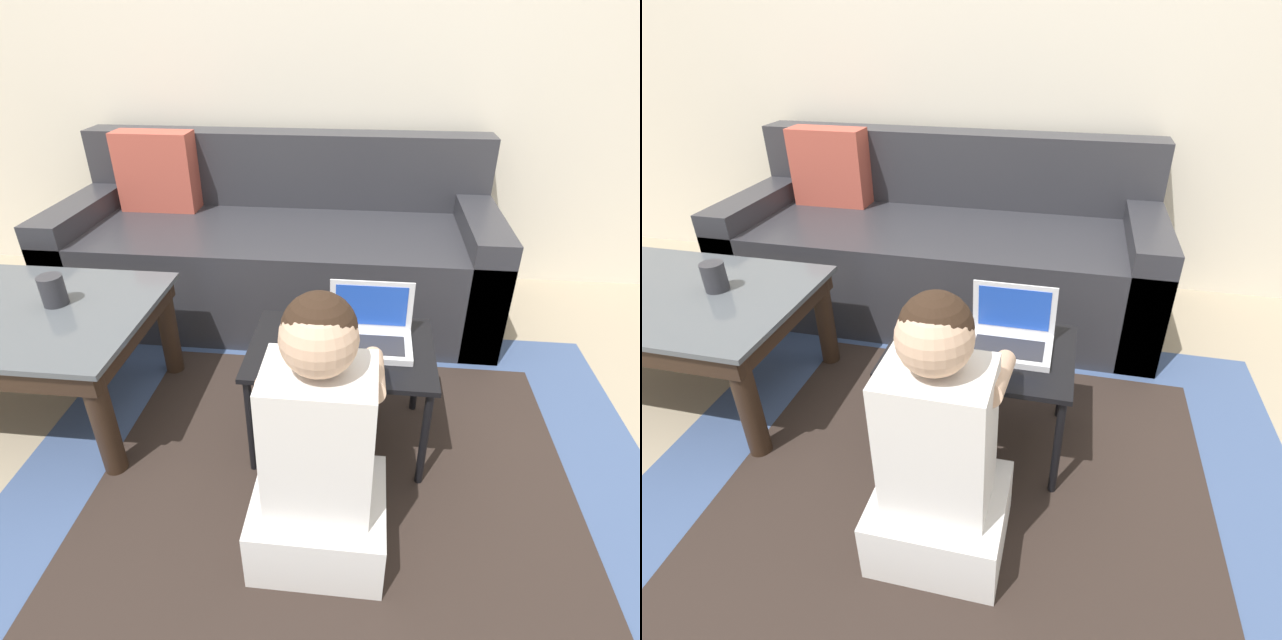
{
  "view_description": "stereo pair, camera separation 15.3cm",
  "coord_description": "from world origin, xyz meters",
  "views": [
    {
      "loc": [
        0.21,
        -1.1,
        1.23
      ],
      "look_at": [
        0.07,
        0.21,
        0.44
      ],
      "focal_mm": 28.0,
      "sensor_mm": 36.0,
      "label": 1
    },
    {
      "loc": [
        0.36,
        -1.07,
        1.23
      ],
      "look_at": [
        0.07,
        0.21,
        0.44
      ],
      "focal_mm": 28.0,
      "sensor_mm": 36.0,
      "label": 2
    }
  ],
  "objects": [
    {
      "name": "couch",
      "position": [
        -0.22,
        1.08,
        0.28
      ],
      "size": [
        1.95,
        0.8,
        0.79
      ],
      "color": "#2D2D33",
      "rests_on": "ground_plane"
    },
    {
      "name": "cup_on_table",
      "position": [
        -0.81,
        0.25,
        0.47
      ],
      "size": [
        0.08,
        0.08,
        0.1
      ],
      "color": "#2D2D33",
      "rests_on": "coffee_table"
    },
    {
      "name": "wall_back",
      "position": [
        0.0,
        1.52,
        1.25
      ],
      "size": [
        9.0,
        0.06,
        2.5
      ],
      "color": "beige",
      "rests_on": "ground_plane"
    },
    {
      "name": "laptop_desk",
      "position": [
        0.14,
        0.16,
        0.33
      ],
      "size": [
        0.56,
        0.39,
        0.38
      ],
      "color": "black",
      "rests_on": "ground_plane"
    },
    {
      "name": "coffee_table",
      "position": [
        -1.04,
        0.21,
        0.35
      ],
      "size": [
        1.1,
        0.64,
        0.42
      ],
      "color": "#4C5156",
      "rests_on": "ground_plane"
    },
    {
      "name": "ground_plane",
      "position": [
        0.0,
        0.0,
        0.0
      ],
      "size": [
        16.0,
        16.0,
        0.0
      ],
      "primitive_type": "plane",
      "color": "gray"
    },
    {
      "name": "area_rug",
      "position": [
        0.14,
        -0.04,
        0.0
      ],
      "size": [
        2.0,
        1.77,
        0.01
      ],
      "color": "#3D517A",
      "rests_on": "ground_plane"
    },
    {
      "name": "laptop",
      "position": [
        0.22,
        0.18,
        0.41
      ],
      "size": [
        0.25,
        0.17,
        0.18
      ],
      "color": "silver",
      "rests_on": "laptop_desk"
    },
    {
      "name": "person_seated",
      "position": [
        0.12,
        -0.24,
        0.33
      ],
      "size": [
        0.34,
        0.41,
        0.76
      ],
      "color": "silver",
      "rests_on": "ground_plane"
    },
    {
      "name": "computer_mouse",
      "position": [
        0.04,
        0.12,
        0.39
      ],
      "size": [
        0.06,
        0.09,
        0.03
      ],
      "color": "#B2B7C1",
      "rests_on": "laptop_desk"
    }
  ]
}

